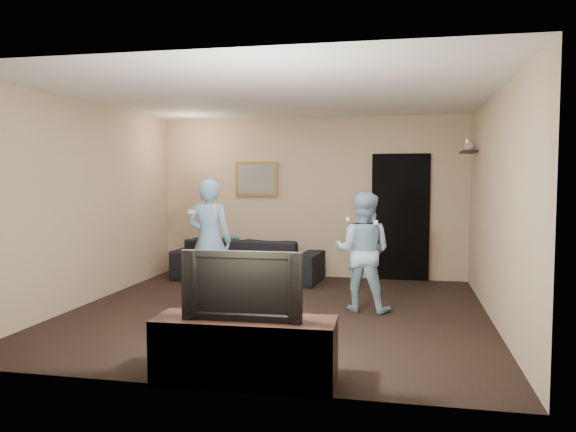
% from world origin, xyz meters
% --- Properties ---
extents(ground, '(5.00, 5.00, 0.00)m').
position_xyz_m(ground, '(0.00, 0.00, 0.00)').
color(ground, black).
rests_on(ground, ground).
extents(ceiling, '(5.00, 5.00, 0.04)m').
position_xyz_m(ceiling, '(0.00, 0.00, 2.60)').
color(ceiling, silver).
rests_on(ceiling, wall_back).
extents(wall_back, '(5.00, 0.04, 2.60)m').
position_xyz_m(wall_back, '(0.00, 2.50, 1.30)').
color(wall_back, tan).
rests_on(wall_back, ground).
extents(wall_front, '(5.00, 0.04, 2.60)m').
position_xyz_m(wall_front, '(0.00, -2.50, 1.30)').
color(wall_front, tan).
rests_on(wall_front, ground).
extents(wall_left, '(0.04, 5.00, 2.60)m').
position_xyz_m(wall_left, '(-2.50, 0.00, 1.30)').
color(wall_left, tan).
rests_on(wall_left, ground).
extents(wall_right, '(0.04, 5.00, 2.60)m').
position_xyz_m(wall_right, '(2.50, 0.00, 1.30)').
color(wall_right, tan).
rests_on(wall_right, ground).
extents(sofa, '(2.38, 1.07, 0.68)m').
position_xyz_m(sofa, '(-0.91, 1.96, 0.34)').
color(sofa, black).
rests_on(sofa, ground).
extents(throw_pillow, '(0.41, 0.18, 0.39)m').
position_xyz_m(throw_pillow, '(-1.26, 1.96, 0.48)').
color(throw_pillow, '#184A41').
rests_on(throw_pillow, sofa).
extents(painting_frame, '(0.72, 0.05, 0.57)m').
position_xyz_m(painting_frame, '(-0.90, 2.48, 1.60)').
color(painting_frame, olive).
rests_on(painting_frame, wall_back).
extents(painting_canvas, '(0.62, 0.01, 0.47)m').
position_xyz_m(painting_canvas, '(-0.90, 2.45, 1.60)').
color(painting_canvas, slate).
rests_on(painting_canvas, painting_frame).
extents(doorway, '(0.90, 0.06, 2.00)m').
position_xyz_m(doorway, '(1.45, 2.47, 1.00)').
color(doorway, black).
rests_on(doorway, ground).
extents(light_switch, '(0.08, 0.02, 0.12)m').
position_xyz_m(light_switch, '(0.85, 2.48, 1.30)').
color(light_switch, silver).
rests_on(light_switch, wall_back).
extents(wall_shelf, '(0.20, 0.60, 0.03)m').
position_xyz_m(wall_shelf, '(2.39, 1.80, 1.99)').
color(wall_shelf, black).
rests_on(wall_shelf, wall_right).
extents(shelf_vase, '(0.17, 0.17, 0.15)m').
position_xyz_m(shelf_vase, '(2.39, 1.70, 2.08)').
color(shelf_vase, '#A9A9AE').
rests_on(shelf_vase, wall_shelf).
extents(shelf_figurine, '(0.06, 0.06, 0.18)m').
position_xyz_m(shelf_figurine, '(2.39, 1.98, 2.09)').
color(shelf_figurine, white).
rests_on(shelf_figurine, wall_shelf).
extents(tv_console, '(1.48, 0.52, 0.52)m').
position_xyz_m(tv_console, '(0.26, -2.29, 0.25)').
color(tv_console, black).
rests_on(tv_console, ground).
extents(television, '(0.97, 0.16, 0.56)m').
position_xyz_m(television, '(0.26, -2.29, 0.79)').
color(television, black).
rests_on(television, tv_console).
extents(wii_player_left, '(0.60, 0.49, 1.62)m').
position_xyz_m(wii_player_left, '(-0.99, 0.37, 0.81)').
color(wii_player_left, '#77A8CF').
rests_on(wii_player_left, ground).
extents(wii_player_right, '(0.79, 0.66, 1.45)m').
position_xyz_m(wii_player_right, '(1.02, 0.29, 0.73)').
color(wii_player_right, '#9CC8E3').
rests_on(wii_player_right, ground).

